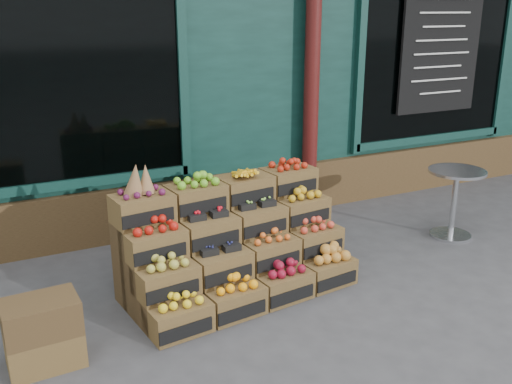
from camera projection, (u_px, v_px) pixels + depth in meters
name	position (u px, v px, depth m)	size (l,w,h in m)	color
ground	(313.00, 305.00, 4.91)	(60.00, 60.00, 0.00)	#3F3F42
shop_facade	(137.00, 11.00, 8.53)	(12.00, 6.24, 4.80)	#0F332D
crate_display	(233.00, 248.00, 5.11)	(2.09, 1.20, 1.25)	brown
spare_crates	(43.00, 333.00, 4.02)	(0.53, 0.38, 0.51)	brown
bistro_table	(455.00, 195.00, 6.24)	(0.61, 0.61, 0.77)	#B7BABE
shopkeeper	(79.00, 141.00, 6.35)	(0.75, 0.49, 2.05)	#1A5D30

